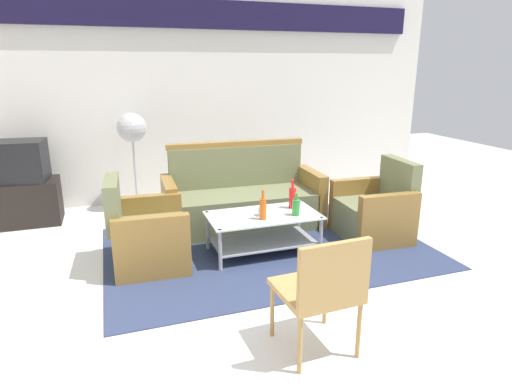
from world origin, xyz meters
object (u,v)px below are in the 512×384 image
Objects in this scene: coffee_table at (263,228)px; wicker_chair at (323,286)px; couch at (242,201)px; bottle_green at (296,207)px; armchair_left at (147,236)px; pedestal_fan at (132,133)px; cup at (262,211)px; tv_stand at (24,202)px; bottle_red at (292,197)px; armchair_right at (375,212)px; television at (18,161)px; bottle_orange at (263,208)px.

coffee_table is 1.66m from wicker_chair.
couch is 0.97m from bottle_green.
pedestal_fan is (0.03, 1.68, 0.73)m from armchair_left.
tv_stand is (-2.38, 1.76, -0.20)m from cup.
bottle_red is 2.28m from pedestal_fan.
bottle_green is 3.28m from tv_stand.
cup is at bearing 81.24° from wicker_chair.
television is at bearing 67.94° from armchair_right.
pedestal_fan is (1.30, 0.05, 0.75)m from tv_stand.
pedestal_fan is (-1.10, 1.79, 0.74)m from coffee_table.
coffee_table is 0.39m from bottle_green.
coffee_table is (-0.03, -0.79, -0.04)m from couch.
bottle_orange is at bearing 87.32° from couch.
couch reaches higher than wicker_chair.
couch is at bearing 85.23° from bottle_orange.
pedestal_fan is (-1.40, 1.90, 0.52)m from bottle_green.
coffee_table is 1.72× the size of television.
bottle_green is (-1.00, -0.12, 0.21)m from armchair_right.
wicker_chair is (-0.19, -1.63, 0.22)m from coffee_table.
bottle_red reaches higher than cup.
armchair_left is at bearing 179.85° from bottle_red.
bottle_red is 1.82m from wicker_chair.
bottle_red is 0.24× the size of pedestal_fan.
armchair_right is 4.11m from television.
cup is 0.16× the size of television.
couch is 8.11× the size of bottle_green.
television is (0.00, 0.00, 0.50)m from tv_stand.
television reaches higher than coffee_table.
bottle_green is 0.28× the size of tv_stand.
television is (-1.27, 1.64, 0.47)m from armchair_left.
couch is at bearing 164.20° from television.
couch is 0.80m from bottle_red.
bottle_orange is (-0.05, -0.13, 0.25)m from coffee_table.
couch is at bearing 87.99° from coffee_table.
armchair_left is (-1.15, -0.69, -0.03)m from couch.
armchair_left is at bearing -52.03° from tv_stand.
couch reaches higher than bottle_green.
cup is at bearing 148.89° from television.
armchair_right is 8.50× the size of cup.
bottle_green is 2.25× the size of cup.
bottle_orange is (-0.40, -0.22, -0.00)m from bottle_red.
coffee_table is 3.63× the size of bottle_red.
couch reaches higher than tv_stand.
television is at bearing -177.91° from pedestal_fan.
cup is (-0.02, -0.03, 0.19)m from coffee_table.
television reaches higher than armchair_left.
couch is 2.28× the size of tv_stand.
coffee_table is 2.96m from tv_stand.
bottle_green is at bearing 150.89° from television.
bottle_orange is 3.01m from tv_stand.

